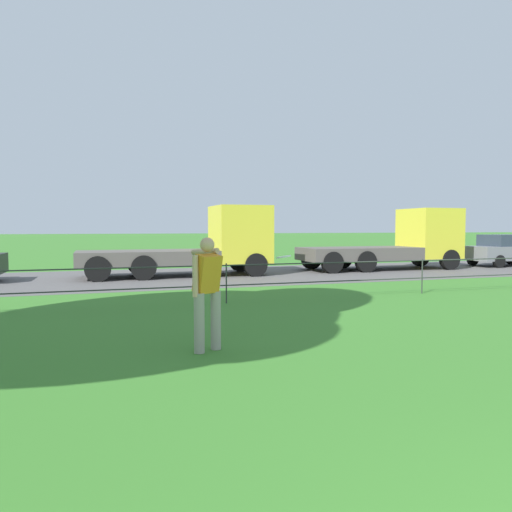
% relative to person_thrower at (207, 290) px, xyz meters
% --- Properties ---
extents(street_strip, '(80.00, 7.68, 0.01)m').
position_rel_person_thrower_xyz_m(street_strip, '(1.44, 11.17, -0.94)').
color(street_strip, '#565454').
rests_on(street_strip, ground).
extents(park_fence, '(34.66, 0.04, 1.00)m').
position_rel_person_thrower_xyz_m(park_fence, '(1.44, 4.39, -0.26)').
color(park_fence, '#333833').
rests_on(park_fence, ground).
extents(person_thrower, '(0.48, 0.89, 1.74)m').
position_rel_person_thrower_xyz_m(person_thrower, '(0.00, 0.00, 0.00)').
color(person_thrower, gray).
rests_on(person_thrower, ground).
extents(frisbee, '(0.37, 0.37, 0.07)m').
position_rel_person_thrower_xyz_m(frisbee, '(1.62, 0.94, 0.42)').
color(frisbee, white).
extents(flatbed_truck_left, '(7.31, 2.46, 2.75)m').
position_rel_person_thrower_xyz_m(flatbed_truck_left, '(2.36, 11.47, 0.28)').
color(flatbed_truck_left, yellow).
rests_on(flatbed_truck_left, ground).
extents(flatbed_truck_far_left, '(7.33, 2.50, 2.75)m').
position_rel_person_thrower_xyz_m(flatbed_truck_far_left, '(11.54, 11.63, 0.28)').
color(flatbed_truck_far_left, yellow).
rests_on(flatbed_truck_far_left, ground).
extents(car_grey_far_right, '(4.05, 1.91, 1.54)m').
position_rel_person_thrower_xyz_m(car_grey_far_right, '(17.39, 11.50, -0.16)').
color(car_grey_far_right, slate).
rests_on(car_grey_far_right, ground).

